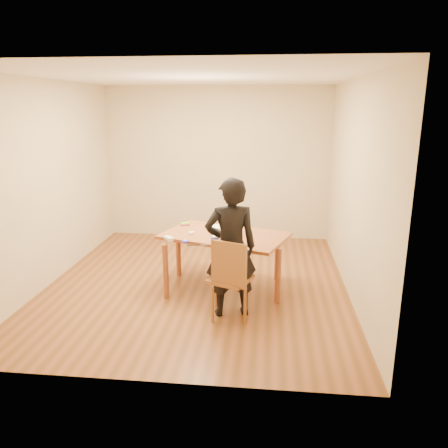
# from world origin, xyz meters

# --- Properties ---
(room_shell) EXTENTS (4.00, 4.50, 2.70)m
(room_shell) POSITION_xyz_m (0.00, 0.34, 1.35)
(room_shell) COLOR brown
(room_shell) RESTS_ON ground
(dining_table) EXTENTS (1.77, 1.38, 0.04)m
(dining_table) POSITION_xyz_m (0.38, -0.14, 0.73)
(dining_table) COLOR brown
(dining_table) RESTS_ON floor
(dining_chair) EXTENTS (0.55, 0.55, 0.04)m
(dining_chair) POSITION_xyz_m (0.53, -0.91, 0.45)
(dining_chair) COLOR brown
(dining_chair) RESTS_ON floor
(cake_plate) EXTENTS (0.26, 0.26, 0.02)m
(cake_plate) POSITION_xyz_m (0.34, -0.13, 0.76)
(cake_plate) COLOR red
(cake_plate) RESTS_ON dining_table
(cake) EXTENTS (0.24, 0.24, 0.08)m
(cake) POSITION_xyz_m (0.34, -0.13, 0.81)
(cake) COLOR white
(cake) RESTS_ON cake_plate
(frosting_dome) EXTENTS (0.23, 0.23, 0.03)m
(frosting_dome) POSITION_xyz_m (0.34, -0.13, 0.86)
(frosting_dome) COLOR white
(frosting_dome) RESTS_ON cake
(frosting_tub) EXTENTS (0.08, 0.08, 0.07)m
(frosting_tub) POSITION_xyz_m (0.30, -0.46, 0.78)
(frosting_tub) COLOR white
(frosting_tub) RESTS_ON dining_table
(frosting_lid) EXTENTS (0.09, 0.09, 0.01)m
(frosting_lid) POSITION_xyz_m (-0.06, -0.51, 0.75)
(frosting_lid) COLOR #1A1BAD
(frosting_lid) RESTS_ON dining_table
(frosting_dollop) EXTENTS (0.04, 0.04, 0.02)m
(frosting_dollop) POSITION_xyz_m (-0.06, -0.51, 0.77)
(frosting_dollop) COLOR white
(frosting_dollop) RESTS_ON frosting_lid
(ramekin_green) EXTENTS (0.08, 0.08, 0.04)m
(ramekin_green) POSITION_xyz_m (-0.25, -0.49, 0.77)
(ramekin_green) COLOR white
(ramekin_green) RESTS_ON dining_table
(ramekin_yellow) EXTENTS (0.07, 0.07, 0.04)m
(ramekin_yellow) POSITION_xyz_m (-0.04, -0.20, 0.77)
(ramekin_yellow) COLOR white
(ramekin_yellow) RESTS_ON dining_table
(ramekin_multi) EXTENTS (0.08, 0.08, 0.04)m
(ramekin_multi) POSITION_xyz_m (-0.31, -0.42, 0.77)
(ramekin_multi) COLOR white
(ramekin_multi) RESTS_ON dining_table
(candy_box_pink) EXTENTS (0.13, 0.11, 0.02)m
(candy_box_pink) POSITION_xyz_m (-0.20, 0.23, 0.76)
(candy_box_pink) COLOR #CE3070
(candy_box_pink) RESTS_ON dining_table
(candy_box_green) EXTENTS (0.13, 0.09, 0.02)m
(candy_box_green) POSITION_xyz_m (-0.21, 0.24, 0.78)
(candy_box_green) COLOR #1B9724
(candy_box_green) RESTS_ON candy_box_pink
(spatula) EXTENTS (0.16, 0.05, 0.01)m
(spatula) POSITION_xyz_m (0.07, -0.64, 0.75)
(spatula) COLOR black
(spatula) RESTS_ON dining_table
(person) EXTENTS (0.67, 0.52, 1.61)m
(person) POSITION_xyz_m (0.53, -0.87, 0.81)
(person) COLOR black
(person) RESTS_ON floor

